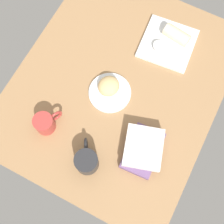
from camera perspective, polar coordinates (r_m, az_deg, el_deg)
The scene contains 9 objects.
dining_table at distance 142.04cm, azimuth 1.10°, elevation 4.82°, with size 110.00×90.00×4.00cm, color #9E754C.
round_plate at distance 137.87cm, azimuth -0.40°, elevation 3.60°, with size 19.05×19.05×1.40cm, color white.
scone_pastry at distance 134.95cm, azimuth -0.62°, elevation 4.85°, with size 9.83×9.15×6.27cm, color #DBB677.
square_plate at distance 151.22cm, azimuth 10.31°, elevation 12.43°, with size 24.08×24.08×1.60cm, color white.
sauce_cup at distance 147.23cm, azimuth 8.71°, elevation 11.97°, with size 5.60×5.60×2.53cm.
breakfast_wrap at distance 149.93cm, azimuth 11.95°, elevation 13.84°, with size 5.91×5.91×12.40cm, color beige.
book_stack at distance 128.38cm, azimuth 5.80°, elevation -6.88°, with size 21.82×19.83×6.98cm.
coffee_mug at distance 125.69cm, azimuth -4.74°, elevation -9.06°, with size 13.65×10.45×9.92cm.
second_mug at distance 132.54cm, azimuth -12.32°, elevation -2.00°, with size 12.38×8.78×8.50cm.
Camera 1 is at (50.38, 22.97, 132.80)cm, focal length 49.18 mm.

